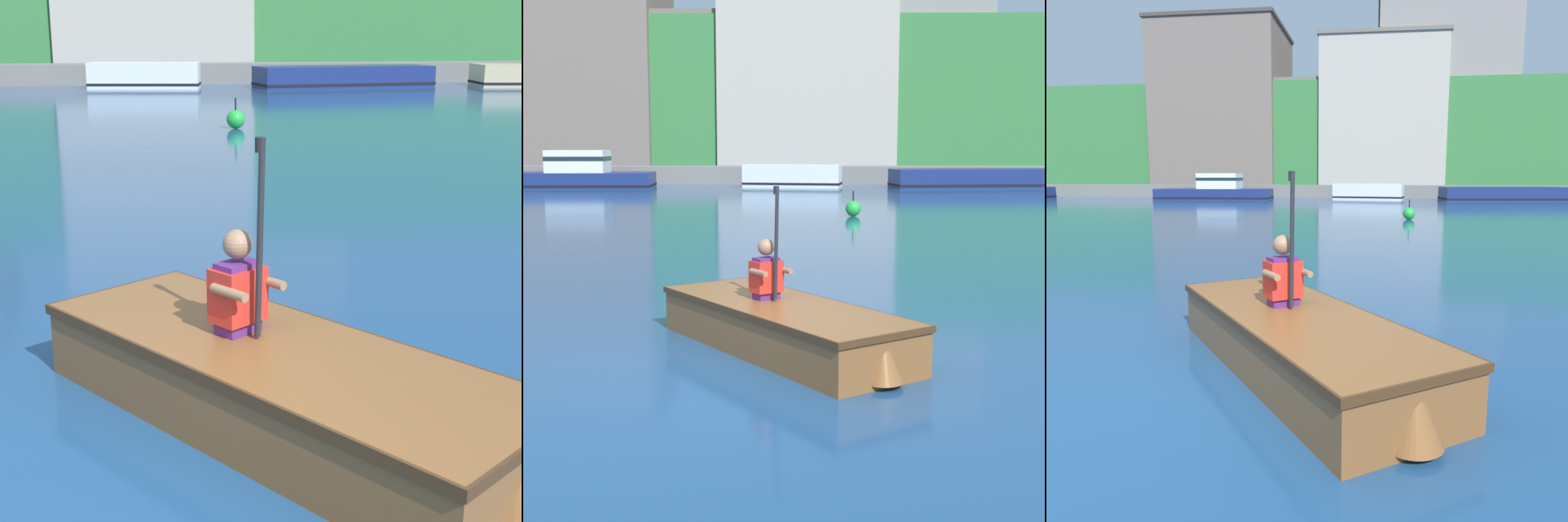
{
  "view_description": "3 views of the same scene",
  "coord_description": "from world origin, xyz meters",
  "views": [
    {
      "loc": [
        0.3,
        -3.07,
        2.13
      ],
      "look_at": [
        1.06,
        1.5,
        0.82
      ],
      "focal_mm": 55.0,
      "sensor_mm": 36.0,
      "label": 1
    },
    {
      "loc": [
        1.15,
        -6.67,
        2.01
      ],
      "look_at": [
        1.06,
        1.5,
        0.82
      ],
      "focal_mm": 55.0,
      "sensor_mm": 36.0,
      "label": 2
    },
    {
      "loc": [
        1.66,
        -2.96,
        1.57
      ],
      "look_at": [
        1.06,
        1.5,
        0.82
      ],
      "focal_mm": 35.0,
      "sensor_mm": 36.0,
      "label": 3
    }
  ],
  "objects": [
    {
      "name": "moored_boat_dock_east_inner",
      "position": [
        1.11,
        31.55,
        0.5
      ],
      "size": [
        4.82,
        2.29,
        1.06
      ],
      "color": "white",
      "rests_on": "ground"
    },
    {
      "name": "channel_buoy",
      "position": [
        2.85,
        15.93,
        0.22
      ],
      "size": [
        0.44,
        0.44,
        0.72
      ],
      "color": "green",
      "rests_on": "ground"
    },
    {
      "name": "moored_boat_dock_west_inner",
      "position": [
        9.62,
        31.16,
        0.41
      ],
      "size": [
        7.91,
        3.3,
        0.88
      ],
      "color": "navy",
      "rests_on": "ground"
    },
    {
      "name": "rowboat_foreground",
      "position": [
        1.08,
        0.96,
        0.26
      ],
      "size": [
        2.66,
        3.13,
        0.47
      ],
      "color": "brown",
      "rests_on": "ground"
    },
    {
      "name": "person_paddler",
      "position": [
        0.89,
        1.24,
        0.74
      ],
      "size": [
        0.45,
        0.45,
        1.14
      ],
      "color": "#592672",
      "rests_on": "rowboat_foreground"
    },
    {
      "name": "marina_dock",
      "position": [
        0.0,
        35.1,
        0.45
      ],
      "size": [
        58.29,
        2.4,
        0.9
      ],
      "color": "slate",
      "rests_on": "ground"
    }
  ]
}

